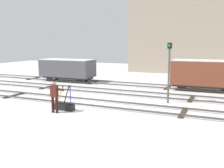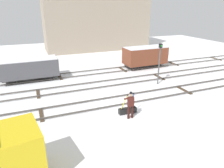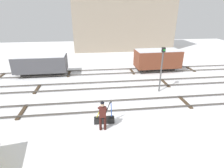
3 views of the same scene
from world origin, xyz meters
The scene contains 10 objects.
ground_plane centered at (0.00, 0.00, 0.00)m, with size 60.00×60.00×0.00m, color white.
track_main_line centered at (0.00, 0.00, 0.11)m, with size 44.00×1.94×0.18m.
track_siding_near centered at (0.00, 3.78, 0.11)m, with size 44.00×1.94×0.18m.
track_siding_far centered at (0.00, 7.56, 0.11)m, with size 44.00×1.94×0.18m.
switch_lever_frame centered at (-0.39, -1.85, 0.25)m, with size 1.25×0.38×1.45m.
rail_worker centered at (-0.52, -2.50, 1.06)m, with size 0.54×0.70×1.86m.
signal_post centered at (4.64, 2.15, 2.31)m, with size 0.24×0.32×3.76m.
apartment_building centered at (4.68, 20.75, 5.54)m, with size 17.03×6.19×11.06m.
freight_car_near_switch centered at (-6.27, 7.56, 1.26)m, with size 5.25×2.26×2.16m.
freight_car_back_track centered at (6.37, 7.56, 1.38)m, with size 5.00×2.36×2.41m.
Camera 3 is at (-0.99, -10.93, 6.41)m, focal length 28.11 mm.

